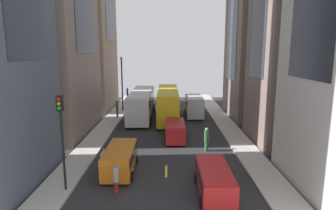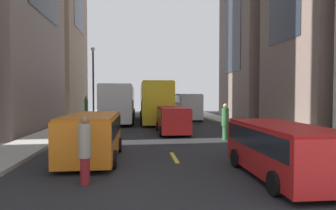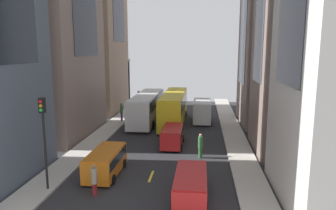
{
  "view_description": "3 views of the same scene",
  "coord_description": "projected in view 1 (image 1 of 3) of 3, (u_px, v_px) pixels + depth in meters",
  "views": [
    {
      "loc": [
        0.13,
        -31.62,
        8.34
      ],
      "look_at": [
        0.19,
        2.31,
        1.9
      ],
      "focal_mm": 30.93,
      "sensor_mm": 36.0,
      "label": 1
    },
    {
      "loc": [
        -1.43,
        -24.1,
        2.51
      ],
      "look_at": [
        1.29,
        2.42,
        1.56
      ],
      "focal_mm": 31.36,
      "sensor_mm": 36.0,
      "label": 2
    },
    {
      "loc": [
        3.39,
        -33.05,
        8.67
      ],
      "look_at": [
        -0.68,
        4.49,
        2.0
      ],
      "focal_mm": 33.87,
      "sensor_mm": 36.0,
      "label": 3
    }
  ],
  "objects": [
    {
      "name": "lane_stripe_1",
      "position": [
        166.0,
        171.0,
        20.24
      ],
      "size": [
        0.16,
        2.0,
        0.01
      ],
      "primitive_type": "cube",
      "color": "yellow",
      "rests_on": "ground"
    },
    {
      "name": "ground_plane",
      "position": [
        166.0,
        125.0,
        32.62
      ],
      "size": [
        39.53,
        39.53,
        0.0
      ],
      "primitive_type": "plane",
      "color": "#28282B"
    },
    {
      "name": "pedestrian_walking_far",
      "position": [
        206.0,
        139.0,
        24.16
      ],
      "size": [
        0.4,
        0.4,
        2.02
      ],
      "rotation": [
        0.0,
        0.0,
        4.76
      ],
      "color": "#336B38",
      "rests_on": "ground"
    },
    {
      "name": "lane_stripe_4",
      "position": [
        167.0,
        105.0,
        44.99
      ],
      "size": [
        0.16,
        2.0,
        0.01
      ],
      "primitive_type": "cube",
      "color": "yellow",
      "rests_on": "ground"
    },
    {
      "name": "sidewalk_west",
      "position": [
        107.0,
        125.0,
        32.59
      ],
      "size": [
        2.17,
        44.0,
        0.15
      ],
      "primitive_type": "cube",
      "color": "#B2ADA3",
      "rests_on": "ground"
    },
    {
      "name": "car_red_0",
      "position": [
        175.0,
        130.0,
        27.17
      ],
      "size": [
        1.92,
        4.43,
        1.69
      ],
      "color": "red",
      "rests_on": "ground"
    },
    {
      "name": "pedestrian_waiting_curb",
      "position": [
        117.0,
        108.0,
        35.74
      ],
      "size": [
        0.34,
        0.34,
        2.21
      ],
      "rotation": [
        0.0,
        0.0,
        3.28
      ],
      "color": "#593372",
      "rests_on": "ground"
    },
    {
      "name": "sidewalk_east",
      "position": [
        225.0,
        125.0,
        32.61
      ],
      "size": [
        2.17,
        44.0,
        0.15
      ],
      "primitive_type": "cube",
      "color": "#B2ADA3",
      "rests_on": "ground"
    },
    {
      "name": "streetcar_yellow",
      "position": [
        167.0,
        101.0,
        35.75
      ],
      "size": [
        2.7,
        12.03,
        3.59
      ],
      "color": "yellow",
      "rests_on": "ground"
    },
    {
      "name": "pedestrian_crossing_mid",
      "position": [
        116.0,
        177.0,
        16.89
      ],
      "size": [
        0.35,
        0.35,
        1.94
      ],
      "rotation": [
        0.0,
        0.0,
        6.13
      ],
      "color": "maroon",
      "rests_on": "ground"
    },
    {
      "name": "traffic_light_near_corner",
      "position": [
        61.0,
        125.0,
        16.54
      ],
      "size": [
        0.32,
        0.44,
        5.7
      ],
      "color": "black",
      "rests_on": "ground"
    },
    {
      "name": "car_red_2",
      "position": [
        214.0,
        178.0,
        16.95
      ],
      "size": [
        2.0,
        4.68,
        1.62
      ],
      "color": "red",
      "rests_on": "ground"
    },
    {
      "name": "delivery_van_white",
      "position": [
        193.0,
        105.0,
        36.79
      ],
      "size": [
        2.25,
        5.24,
        2.58
      ],
      "color": "white",
      "rests_on": "ground"
    },
    {
      "name": "lane_stripe_3",
      "position": [
        166.0,
        117.0,
        36.74
      ],
      "size": [
        0.16,
        2.0,
        0.01
      ],
      "primitive_type": "cube",
      "color": "yellow",
      "rests_on": "ground"
    },
    {
      "name": "car_orange_1",
      "position": [
        120.0,
        158.0,
        20.01
      ],
      "size": [
        2.06,
        4.69,
        1.74
      ],
      "color": "orange",
      "rests_on": "ground"
    },
    {
      "name": "city_bus_white",
      "position": [
        141.0,
        102.0,
        36.06
      ],
      "size": [
        2.8,
        11.92,
        3.35
      ],
      "color": "silver",
      "rests_on": "ground"
    },
    {
      "name": "building_east_2",
      "position": [
        267.0,
        32.0,
        35.24
      ],
      "size": [
        8.66,
        9.29,
        21.04
      ],
      "color": "#7A665B",
      "rests_on": "ground"
    },
    {
      "name": "lane_stripe_5",
      "position": [
        167.0,
        96.0,
        53.25
      ],
      "size": [
        0.16,
        2.0,
        0.01
      ],
      "primitive_type": "cube",
      "color": "yellow",
      "rests_on": "ground"
    },
    {
      "name": "lane_stripe_2",
      "position": [
        166.0,
        136.0,
        28.49
      ],
      "size": [
        0.16,
        2.0,
        0.01
      ],
      "primitive_type": "cube",
      "color": "yellow",
      "rests_on": "ground"
    },
    {
      "name": "pedestrian_crossing_near",
      "position": [
        127.0,
        93.0,
        48.11
      ],
      "size": [
        0.35,
        0.35,
        2.17
      ],
      "rotation": [
        0.0,
        0.0,
        5.11
      ],
      "color": "#593372",
      "rests_on": "ground"
    },
    {
      "name": "streetlamp_near",
      "position": [
        121.0,
        78.0,
        38.98
      ],
      "size": [
        0.44,
        0.44,
        7.35
      ],
      "color": "black",
      "rests_on": "ground"
    }
  ]
}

